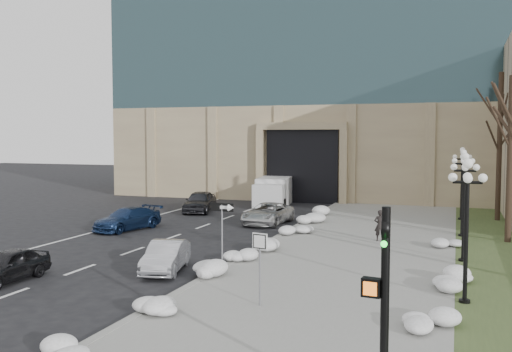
{
  "coord_description": "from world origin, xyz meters",
  "views": [
    {
      "loc": [
        7.95,
        -13.29,
        5.47
      ],
      "look_at": [
        -1.4,
        13.23,
        3.5
      ],
      "focal_mm": 40.0,
      "sensor_mm": 36.0,
      "label": 1
    }
  ],
  "objects_px": {
    "car_b": "(166,257)",
    "lamppost_a": "(467,211)",
    "lamppost_c": "(463,181)",
    "car_e": "(200,202)",
    "one_way_sign": "(226,215)",
    "traffic_signal": "(383,316)",
    "pedestrian": "(380,225)",
    "lamppost_d": "(462,174)",
    "car_c": "(127,219)",
    "lamppost_b": "(464,192)",
    "box_truck": "(275,191)",
    "car_a": "(6,266)",
    "car_d": "(268,214)",
    "keep_sign": "(260,253)"
  },
  "relations": [
    {
      "from": "car_a",
      "to": "lamppost_a",
      "type": "distance_m",
      "value": 16.58
    },
    {
      "from": "lamppost_c",
      "to": "car_e",
      "type": "bearing_deg",
      "value": 164.68
    },
    {
      "from": "car_c",
      "to": "car_d",
      "type": "bearing_deg",
      "value": 48.98
    },
    {
      "from": "car_a",
      "to": "box_truck",
      "type": "bearing_deg",
      "value": 86.06
    },
    {
      "from": "car_e",
      "to": "one_way_sign",
      "type": "height_order",
      "value": "one_way_sign"
    },
    {
      "from": "car_a",
      "to": "keep_sign",
      "type": "relative_size",
      "value": 1.5
    },
    {
      "from": "box_truck",
      "to": "one_way_sign",
      "type": "relative_size",
      "value": 2.55
    },
    {
      "from": "box_truck",
      "to": "traffic_signal",
      "type": "relative_size",
      "value": 1.72
    },
    {
      "from": "car_b",
      "to": "car_d",
      "type": "xyz_separation_m",
      "value": [
        -0.04,
        13.27,
        0.04
      ]
    },
    {
      "from": "one_way_sign",
      "to": "lamppost_b",
      "type": "bearing_deg",
      "value": 30.76
    },
    {
      "from": "car_c",
      "to": "lamppost_c",
      "type": "relative_size",
      "value": 0.94
    },
    {
      "from": "car_a",
      "to": "one_way_sign",
      "type": "bearing_deg",
      "value": 30.87
    },
    {
      "from": "traffic_signal",
      "to": "lamppost_c",
      "type": "height_order",
      "value": "lamppost_c"
    },
    {
      "from": "car_d",
      "to": "car_b",
      "type": "bearing_deg",
      "value": -86.51
    },
    {
      "from": "car_b",
      "to": "box_truck",
      "type": "distance_m",
      "value": 23.27
    },
    {
      "from": "one_way_sign",
      "to": "traffic_signal",
      "type": "xyz_separation_m",
      "value": [
        7.42,
        -10.17,
        -0.24
      ]
    },
    {
      "from": "car_c",
      "to": "car_d",
      "type": "xyz_separation_m",
      "value": [
        7.03,
        4.86,
        0.01
      ]
    },
    {
      "from": "traffic_signal",
      "to": "lamppost_b",
      "type": "bearing_deg",
      "value": 90.08
    },
    {
      "from": "box_truck",
      "to": "pedestrian",
      "type": "bearing_deg",
      "value": -62.41
    },
    {
      "from": "pedestrian",
      "to": "lamppost_c",
      "type": "bearing_deg",
      "value": -147.4
    },
    {
      "from": "pedestrian",
      "to": "keep_sign",
      "type": "relative_size",
      "value": 0.66
    },
    {
      "from": "car_a",
      "to": "lamppost_a",
      "type": "bearing_deg",
      "value": 9.61
    },
    {
      "from": "car_d",
      "to": "box_truck",
      "type": "relative_size",
      "value": 0.66
    },
    {
      "from": "car_c",
      "to": "car_d",
      "type": "height_order",
      "value": "car_d"
    },
    {
      "from": "box_truck",
      "to": "car_d",
      "type": "bearing_deg",
      "value": -82.99
    },
    {
      "from": "car_a",
      "to": "car_b",
      "type": "xyz_separation_m",
      "value": [
        4.86,
        3.45,
        -0.01
      ]
    },
    {
      "from": "box_truck",
      "to": "lamppost_b",
      "type": "distance_m",
      "value": 22.54
    },
    {
      "from": "car_d",
      "to": "lamppost_a",
      "type": "distance_m",
      "value": 18.34
    },
    {
      "from": "box_truck",
      "to": "car_a",
      "type": "bearing_deg",
      "value": -102.78
    },
    {
      "from": "lamppost_a",
      "to": "box_truck",
      "type": "bearing_deg",
      "value": 120.32
    },
    {
      "from": "car_b",
      "to": "lamppost_a",
      "type": "xyz_separation_m",
      "value": [
        11.34,
        -0.91,
        2.46
      ]
    },
    {
      "from": "car_b",
      "to": "one_way_sign",
      "type": "relative_size",
      "value": 1.33
    },
    {
      "from": "car_c",
      "to": "car_e",
      "type": "distance_m",
      "value": 8.57
    },
    {
      "from": "car_a",
      "to": "car_b",
      "type": "relative_size",
      "value": 0.98
    },
    {
      "from": "one_way_sign",
      "to": "traffic_signal",
      "type": "height_order",
      "value": "traffic_signal"
    },
    {
      "from": "pedestrian",
      "to": "lamppost_c",
      "type": "xyz_separation_m",
      "value": [
        3.96,
        3.01,
        2.15
      ]
    },
    {
      "from": "pedestrian",
      "to": "lamppost_d",
      "type": "height_order",
      "value": "lamppost_d"
    },
    {
      "from": "lamppost_d",
      "to": "car_b",
      "type": "bearing_deg",
      "value": -121.37
    },
    {
      "from": "lamppost_b",
      "to": "car_c",
      "type": "bearing_deg",
      "value": 171.3
    },
    {
      "from": "car_b",
      "to": "lamppost_a",
      "type": "bearing_deg",
      "value": -19.0
    },
    {
      "from": "car_c",
      "to": "lamppost_d",
      "type": "xyz_separation_m",
      "value": [
        18.41,
        10.18,
        2.43
      ]
    },
    {
      "from": "keep_sign",
      "to": "traffic_signal",
      "type": "distance_m",
      "value": 7.5
    },
    {
      "from": "car_b",
      "to": "lamppost_a",
      "type": "relative_size",
      "value": 0.78
    },
    {
      "from": "keep_sign",
      "to": "car_b",
      "type": "bearing_deg",
      "value": 157.33
    },
    {
      "from": "pedestrian",
      "to": "one_way_sign",
      "type": "relative_size",
      "value": 0.57
    },
    {
      "from": "car_e",
      "to": "keep_sign",
      "type": "bearing_deg",
      "value": -72.22
    },
    {
      "from": "car_c",
      "to": "traffic_signal",
      "type": "bearing_deg",
      "value": -32.42
    },
    {
      "from": "car_a",
      "to": "lamppost_b",
      "type": "relative_size",
      "value": 0.76
    },
    {
      "from": "lamppost_b",
      "to": "car_d",
      "type": "bearing_deg",
      "value": 145.98
    },
    {
      "from": "one_way_sign",
      "to": "lamppost_c",
      "type": "height_order",
      "value": "lamppost_c"
    }
  ]
}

